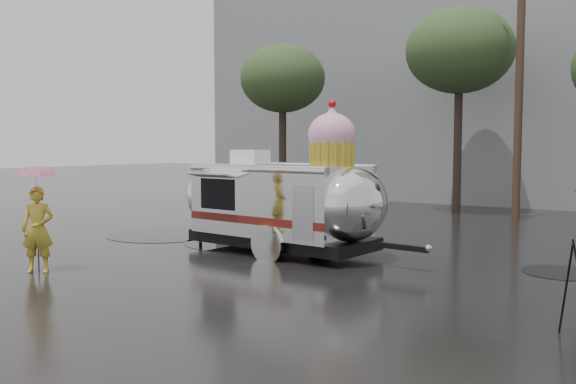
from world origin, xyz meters
The scene contains 10 objects.
ground centered at (0.00, 0.00, 0.00)m, with size 120.00×120.00×0.00m, color black.
puddles centered at (-2.97, 4.33, 0.01)m, with size 13.48×3.48×0.01m.
grey_building centered at (-4.00, 24.00, 6.50)m, with size 22.00×12.00×13.00m, color slate.
utility_pole centered at (2.50, 14.00, 4.62)m, with size 1.60×0.28×9.00m.
tree_left centered at (-7.00, 13.00, 5.48)m, with size 3.64×3.64×6.95m.
tree_mid centered at (0.00, 15.00, 6.34)m, with size 4.20×4.20×8.03m.
barricade_row centered at (-5.55, 9.96, 0.52)m, with size 4.30×0.80×1.00m.
airstream_trailer centered at (-0.67, 3.60, 1.33)m, with size 7.00×2.85×3.78m.
person_left centered at (-3.68, -1.19, 0.90)m, with size 0.65×0.43×1.80m, color gold.
umbrella_pink centered at (-3.68, -1.19, 1.90)m, with size 1.04×1.04×2.26m.
Camera 1 is at (7.63, -8.88, 2.65)m, focal length 38.00 mm.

